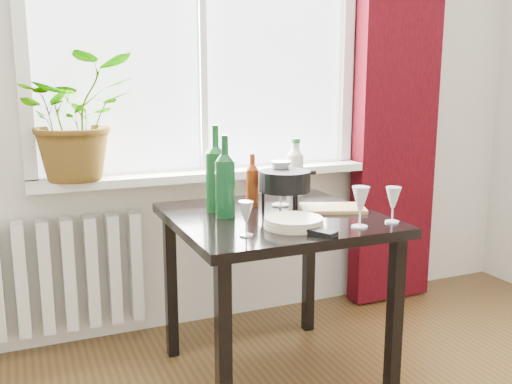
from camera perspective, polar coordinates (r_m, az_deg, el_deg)
name	(u,v)px	position (r m, az deg, el deg)	size (l,w,h in m)	color
window	(200,17)	(2.94, -5.60, 17.05)	(1.72, 0.08, 1.62)	white
windowsill	(207,174)	(2.90, -4.89, 1.78)	(1.72, 0.20, 0.04)	white
curtain	(398,79)	(3.35, 13.99, 10.87)	(0.50, 0.12, 2.56)	#33040A
radiator	(57,275)	(2.91, -19.25, -7.89)	(0.80, 0.10, 0.55)	silver
table	(275,236)	(2.43, 1.87, -4.39)	(0.85, 0.85, 0.74)	black
potted_plant	(76,117)	(2.72, -17.54, 7.17)	(0.52, 0.45, 0.57)	#2C7B21
wine_bottle_left	(225,176)	(2.33, -3.11, 1.64)	(0.08, 0.08, 0.35)	#0B3B1A
wine_bottle_right	(216,168)	(2.44, -4.04, 2.44)	(0.09, 0.09, 0.38)	#0C3E18
bottle_amber	(252,180)	(2.54, -0.36, 1.25)	(0.06, 0.06, 0.24)	maroon
cleaning_bottle	(295,167)	(2.79, 3.94, 2.56)	(0.08, 0.08, 0.28)	silver
wineglass_front_right	(360,207)	(2.22, 10.39, -1.45)	(0.07, 0.07, 0.16)	silver
wineglass_far_right	(393,204)	(2.32, 13.53, -1.21)	(0.06, 0.06, 0.15)	white
wineglass_back_center	(281,183)	(2.55, 2.47, 0.92)	(0.09, 0.09, 0.21)	silver
wineglass_back_left	(227,190)	(2.54, -2.94, 0.22)	(0.07, 0.07, 0.15)	silver
wineglass_front_left	(246,219)	(2.07, -1.00, -2.67)	(0.06, 0.06, 0.13)	#B2B7C0
plate_stack	(294,222)	(2.21, 3.79, -3.05)	(0.23, 0.23, 0.04)	beige
fondue_pot	(285,190)	(2.48, 2.89, 0.18)	(0.26, 0.22, 0.17)	black
tv_remote	(313,231)	(2.12, 5.72, -3.90)	(0.06, 0.19, 0.02)	black
cutting_board	(332,208)	(2.51, 7.65, -1.61)	(0.28, 0.18, 0.01)	#AE844E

